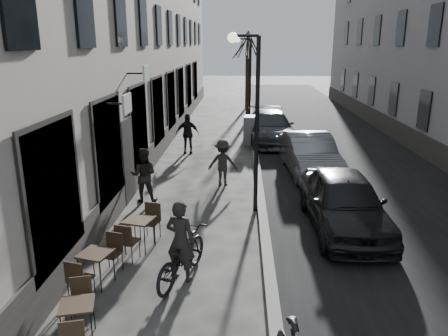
# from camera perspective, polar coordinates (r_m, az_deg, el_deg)

# --- Properties ---
(road) EXTENTS (7.30, 60.00, 0.00)m
(road) POSITION_cam_1_polar(r_m,az_deg,el_deg) (23.09, 13.01, 3.63)
(road) COLOR black
(road) RESTS_ON ground
(kerb) EXTENTS (0.25, 60.00, 0.12)m
(kerb) POSITION_cam_1_polar(r_m,az_deg,el_deg) (22.68, 3.90, 3.94)
(kerb) COLOR slate
(kerb) RESTS_ON ground
(streetlamp_near) EXTENTS (0.90, 0.28, 5.09)m
(streetlamp_near) POSITION_cam_1_polar(r_m,az_deg,el_deg) (12.28, 3.57, 8.27)
(streetlamp_near) COLOR black
(streetlamp_near) RESTS_ON ground
(streetlamp_far) EXTENTS (0.90, 0.28, 5.09)m
(streetlamp_far) POSITION_cam_1_polar(r_m,az_deg,el_deg) (24.22, 3.02, 12.14)
(streetlamp_far) COLOR black
(streetlamp_far) RESTS_ON ground
(tree_near) EXTENTS (2.40, 2.40, 5.70)m
(tree_near) POSITION_cam_1_polar(r_m,az_deg,el_deg) (27.17, 3.17, 15.74)
(tree_near) COLOR black
(tree_near) RESTS_ON ground
(tree_far) EXTENTS (2.40, 2.40, 5.70)m
(tree_far) POSITION_cam_1_polar(r_m,az_deg,el_deg) (33.17, 3.04, 15.81)
(tree_far) COLOR black
(tree_far) RESTS_ON ground
(bistro_set_a) EXTENTS (0.70, 1.41, 0.81)m
(bistro_set_a) POSITION_cam_1_polar(r_m,az_deg,el_deg) (8.06, -18.54, -18.05)
(bistro_set_a) COLOR #2E2114
(bistro_set_a) RESTS_ON ground
(bistro_set_b) EXTENTS (0.79, 1.52, 0.87)m
(bistro_set_b) POSITION_cam_1_polar(r_m,az_deg,el_deg) (9.50, -16.33, -12.09)
(bistro_set_b) COLOR #2E2114
(bistro_set_b) RESTS_ON ground
(bistro_set_c) EXTENTS (0.80, 1.62, 0.92)m
(bistro_set_c) POSITION_cam_1_polar(r_m,az_deg,el_deg) (10.76, -10.98, -8.07)
(bistro_set_c) COLOR #2E2114
(bistro_set_c) RESTS_ON ground
(utility_cabinet) EXTENTS (0.60, 0.98, 1.39)m
(utility_cabinet) POSITION_cam_1_polar(r_m,az_deg,el_deg) (21.41, 3.34, 4.96)
(utility_cabinet) COLOR slate
(utility_cabinet) RESTS_ON ground
(bicycle) EXTENTS (1.36, 2.18, 1.08)m
(bicycle) POSITION_cam_1_polar(r_m,az_deg,el_deg) (9.33, -5.63, -11.35)
(bicycle) COLOR black
(bicycle) RESTS_ON ground
(cyclist_rider) EXTENTS (0.75, 0.61, 1.77)m
(cyclist_rider) POSITION_cam_1_polar(r_m,az_deg,el_deg) (9.18, -5.69, -9.44)
(cyclist_rider) COLOR black
(cyclist_rider) RESTS_ON ground
(pedestrian_near) EXTENTS (0.85, 0.67, 1.71)m
(pedestrian_near) POSITION_cam_1_polar(r_m,az_deg,el_deg) (13.80, -10.45, -0.90)
(pedestrian_near) COLOR black
(pedestrian_near) RESTS_ON ground
(pedestrian_mid) EXTENTS (1.09, 0.68, 1.61)m
(pedestrian_mid) POSITION_cam_1_polar(r_m,az_deg,el_deg) (15.12, -0.14, 0.69)
(pedestrian_mid) COLOR #292724
(pedestrian_mid) RESTS_ON ground
(pedestrian_far) EXTENTS (1.07, 0.52, 1.78)m
(pedestrian_far) POSITION_cam_1_polar(r_m,az_deg,el_deg) (19.67, -4.81, 4.50)
(pedestrian_far) COLOR black
(pedestrian_far) RESTS_ON ground
(car_near) EXTENTS (1.97, 4.63, 1.56)m
(car_near) POSITION_cam_1_polar(r_m,az_deg,el_deg) (11.98, 15.42, -4.26)
(car_near) COLOR black
(car_near) RESTS_ON ground
(car_mid) EXTENTS (1.97, 4.73, 1.52)m
(car_mid) POSITION_cam_1_polar(r_m,az_deg,el_deg) (16.74, 11.16, 1.74)
(car_mid) COLOR gray
(car_mid) RESTS_ON ground
(car_far) EXTENTS (2.45, 5.40, 1.53)m
(car_far) POSITION_cam_1_polar(r_m,az_deg,el_deg) (21.91, 6.08, 5.34)
(car_far) COLOR #35393E
(car_far) RESTS_ON ground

